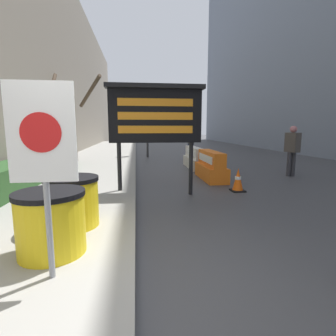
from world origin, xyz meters
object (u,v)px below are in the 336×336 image
Objects in this scene: traffic_cone_far at (190,157)px; traffic_cone_mid at (195,153)px; traffic_cone_near at (238,180)px; jersey_barrier_orange_near at (211,167)px; traffic_light_near_curb at (147,111)px; barrel_drum_foreground at (51,222)px; warning_sign at (43,147)px; pedestrian_worker at (191,139)px; barrel_drum_middle at (72,201)px; jersey_barrier_white at (194,159)px; pedestrian_passerby at (292,147)px; message_board at (155,115)px.

traffic_cone_mid is at bearing 69.07° from traffic_cone_far.
traffic_cone_far is (-0.21, 5.13, 0.06)m from traffic_cone_near.
jersey_barrier_orange_near reaches higher than traffic_cone_near.
traffic_cone_mid is (0.61, 4.93, -0.04)m from jersey_barrier_orange_near.
barrel_drum_foreground is at bearing -98.14° from traffic_light_near_curb.
traffic_cone_far is (0.03, 3.42, -0.04)m from jersey_barrier_orange_near.
pedestrian_worker is (3.64, 10.53, -0.40)m from warning_sign.
traffic_light_near_curb reaches higher than barrel_drum_middle.
barrel_drum_middle is 1.10× the size of traffic_cone_far.
jersey_barrier_white is at bearing 65.60° from barrel_drum_foreground.
barrel_drum_middle is at bearing 107.25° from pedestrian_passerby.
barrel_drum_foreground is 0.42× the size of jersey_barrier_orange_near.
pedestrian_worker is 5.39m from pedestrian_passerby.
traffic_cone_mid is at bearing 99.29° from pedestrian_worker.
pedestrian_worker reaches higher than traffic_cone_near.
traffic_cone_near is at bearing -82.06° from jersey_barrier_orange_near.
barrel_drum_foreground is 3.78m from message_board.
barrel_drum_middle is 1.74m from warning_sign.
traffic_light_near_curb is 2.05× the size of pedestrian_passerby.
pedestrian_worker is (3.75, 9.08, 0.54)m from barrel_drum_middle.
traffic_light_near_curb reaches higher than traffic_cone_near.
traffic_cone_far is at bearing 69.88° from warning_sign.
traffic_cone_mid is 5.33m from pedestrian_passerby.
traffic_light_near_curb is (-2.00, 8.33, 2.28)m from traffic_cone_near.
warning_sign is 8.46m from pedestrian_passerby.
barrel_drum_middle is 1.31× the size of traffic_cone_near.
pedestrian_worker reaches higher than barrel_drum_foreground.
traffic_cone_mid is at bearing 82.95° from jersey_barrier_orange_near.
warning_sign is (0.12, -1.45, 0.94)m from barrel_drum_middle.
barrel_drum_middle reaches higher than traffic_cone_near.
message_board is at bearing -110.37° from traffic_cone_far.
jersey_barrier_orange_near is at bearing -90.00° from jersey_barrier_white.
traffic_light_near_curb is (1.51, 12.23, 1.09)m from warning_sign.
jersey_barrier_orange_near is (3.43, 5.05, -0.14)m from barrel_drum_foreground.
warning_sign is 2.62× the size of traffic_cone_far.
jersey_barrier_orange_near is 1.12× the size of pedestrian_passerby.
warning_sign is at bearing -85.37° from barrel_drum_middle.
jersey_barrier_white is (1.94, 4.39, -1.58)m from message_board.
barrel_drum_middle is 0.42× the size of jersey_barrier_orange_near.
warning_sign is 11.15m from pedestrian_worker.
pedestrian_worker is at bearing 70.95° from warning_sign.
jersey_barrier_white is at bearing 93.24° from traffic_cone_near.
message_board is at bearing 70.24° from warning_sign.
warning_sign reaches higher than barrel_drum_foreground.
message_board is 1.54× the size of pedestrian_passerby.
barrel_drum_foreground is 0.44× the size of pedestrian_worker.
barrel_drum_middle is 0.47× the size of pedestrian_passerby.
warning_sign is 8.82m from jersey_barrier_white.
traffic_light_near_curb reaches higher than barrel_drum_foreground.
pedestrian_passerby is (2.53, -4.76, -0.06)m from pedestrian_worker.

